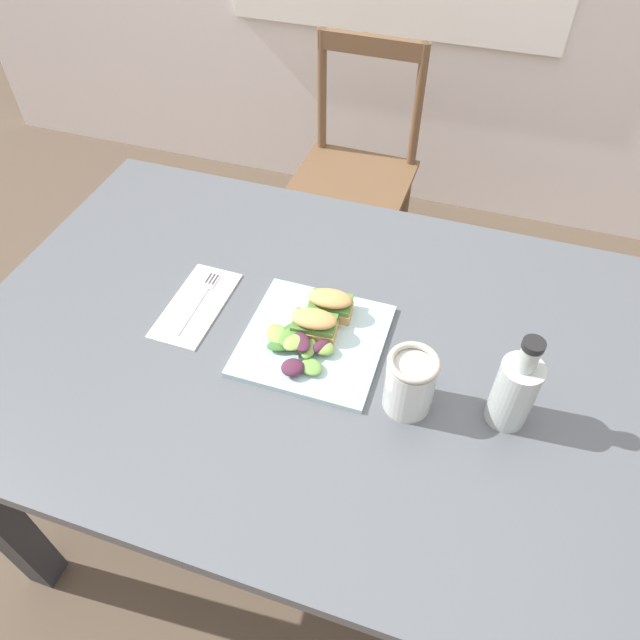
% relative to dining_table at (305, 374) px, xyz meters
% --- Properties ---
extents(ground_plane, '(8.54, 8.54, 0.00)m').
position_rel_dining_table_xyz_m(ground_plane, '(-0.04, -0.09, -0.62)').
color(ground_plane, brown).
extents(dining_table, '(1.34, 0.93, 0.74)m').
position_rel_dining_table_xyz_m(dining_table, '(0.00, 0.00, 0.00)').
color(dining_table, '#51565B').
rests_on(dining_table, ground).
extents(chair_wooden_far, '(0.41, 0.41, 0.87)m').
position_rel_dining_table_xyz_m(chair_wooden_far, '(-0.17, 1.02, -0.18)').
color(chair_wooden_far, brown).
rests_on(chair_wooden_far, ground).
extents(plate_lunch, '(0.27, 0.27, 0.01)m').
position_rel_dining_table_xyz_m(plate_lunch, '(0.02, -0.00, 0.12)').
color(plate_lunch, silver).
rests_on(plate_lunch, dining_table).
extents(sandwich_half_front, '(0.09, 0.07, 0.06)m').
position_rel_dining_table_xyz_m(sandwich_half_front, '(0.02, 0.01, 0.15)').
color(sandwich_half_front, tan).
rests_on(sandwich_half_front, plate_lunch).
extents(sandwich_half_back, '(0.09, 0.07, 0.06)m').
position_rel_dining_table_xyz_m(sandwich_half_back, '(0.03, 0.07, 0.15)').
color(sandwich_half_back, tan).
rests_on(sandwich_half_back, plate_lunch).
extents(salad_mixed_greens, '(0.15, 0.15, 0.03)m').
position_rel_dining_table_xyz_m(salad_mixed_greens, '(0.00, -0.04, 0.14)').
color(salad_mixed_greens, '#3D7033').
rests_on(salad_mixed_greens, plate_lunch).
extents(napkin_folded, '(0.11, 0.23, 0.00)m').
position_rel_dining_table_xyz_m(napkin_folded, '(-0.24, 0.02, 0.12)').
color(napkin_folded, white).
rests_on(napkin_folded, dining_table).
extents(fork_on_napkin, '(0.03, 0.19, 0.00)m').
position_rel_dining_table_xyz_m(fork_on_napkin, '(-0.24, 0.03, 0.12)').
color(fork_on_napkin, silver).
rests_on(fork_on_napkin, napkin_folded).
extents(bottle_cold_brew, '(0.07, 0.07, 0.20)m').
position_rel_dining_table_xyz_m(bottle_cold_brew, '(0.39, -0.06, 0.18)').
color(bottle_cold_brew, '#472819').
rests_on(bottle_cold_brew, dining_table).
extents(mason_jar_iced_tea, '(0.09, 0.09, 0.12)m').
position_rel_dining_table_xyz_m(mason_jar_iced_tea, '(0.22, -0.09, 0.17)').
color(mason_jar_iced_tea, '#995623').
rests_on(mason_jar_iced_tea, dining_table).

